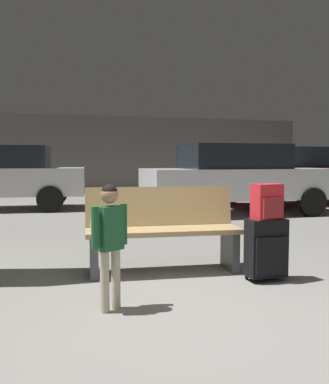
# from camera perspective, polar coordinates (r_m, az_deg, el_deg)

# --- Properties ---
(ground_plane) EXTENTS (18.00, 18.00, 0.10)m
(ground_plane) POSITION_cam_1_polar(r_m,az_deg,el_deg) (7.01, -7.31, -5.79)
(ground_plane) COLOR gray
(garage_back_wall) EXTENTS (18.00, 0.12, 2.80)m
(garage_back_wall) POSITION_cam_1_polar(r_m,az_deg,el_deg) (15.72, -12.29, 5.01)
(garage_back_wall) COLOR slate
(garage_back_wall) RESTS_ON ground_plane
(bench) EXTENTS (1.64, 0.67, 0.89)m
(bench) POSITION_cam_1_polar(r_m,az_deg,el_deg) (4.49, -0.26, -5.07)
(bench) COLOR tan
(bench) RESTS_ON ground_plane
(suitcase) EXTENTS (0.38, 0.24, 0.60)m
(suitcase) POSITION_cam_1_polar(r_m,az_deg,el_deg) (4.27, 13.51, -7.34)
(suitcase) COLOR black
(suitcase) RESTS_ON ground_plane
(backpack_bright) EXTENTS (0.30, 0.23, 0.34)m
(backpack_bright) POSITION_cam_1_polar(r_m,az_deg,el_deg) (4.20, 13.63, -1.31)
(backpack_bright) COLOR red
(backpack_bright) RESTS_ON suitcase
(child) EXTENTS (0.30, 0.20, 0.99)m
(child) POSITION_cam_1_polar(r_m,az_deg,el_deg) (3.32, -7.39, -5.52)
(child) COLOR beige
(child) RESTS_ON ground_plane
(parked_car_side) EXTENTS (4.21, 2.03, 1.51)m
(parked_car_side) POSITION_cam_1_polar(r_m,az_deg,el_deg) (11.67, 16.21, 2.31)
(parked_car_side) COLOR maroon
(parked_car_side) RESTS_ON ground_plane
(parked_car_near) EXTENTS (4.13, 1.86, 1.51)m
(parked_car_near) POSITION_cam_1_polar(r_m,az_deg,el_deg) (9.39, 9.68, 1.98)
(parked_car_near) COLOR silver
(parked_car_near) RESTS_ON ground_plane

